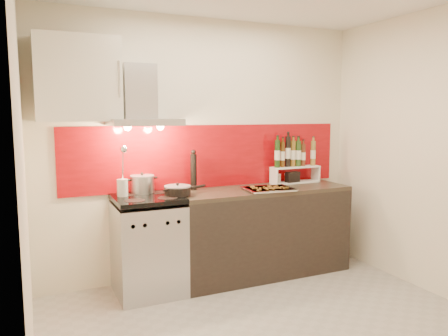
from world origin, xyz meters
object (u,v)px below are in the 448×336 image
saute_pan (178,190)px  baking_tray (268,189)px  pepper_mill (194,171)px  range_stove (148,246)px  counter (262,231)px  stock_pot (142,184)px

saute_pan → baking_tray: 0.91m
saute_pan → pepper_mill: pepper_mill is taller
range_stove → counter: (1.20, 0.00, 0.01)m
counter → baking_tray: (-0.01, -0.14, 0.47)m
stock_pot → saute_pan: size_ratio=0.50×
pepper_mill → saute_pan: bearing=-134.6°
range_stove → stock_pot: 0.59m
pepper_mill → range_stove: bearing=-159.7°
saute_pan → baking_tray: size_ratio=0.89×
range_stove → saute_pan: bearing=-10.6°
range_stove → baking_tray: (1.19, -0.13, 0.47)m
saute_pan → pepper_mill: bearing=45.4°
pepper_mill → baking_tray: (0.67, -0.32, -0.18)m
range_stove → saute_pan: 0.59m
range_stove → stock_pot: (0.00, 0.20, 0.55)m
stock_pot → range_stove: bearing=-91.3°
baking_tray → pepper_mill: bearing=154.2°
range_stove → counter: size_ratio=0.51×
saute_pan → pepper_mill: 0.37m
range_stove → stock_pot: bearing=88.7°
range_stove → baking_tray: baking_tray is taller
counter → saute_pan: bearing=-176.5°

